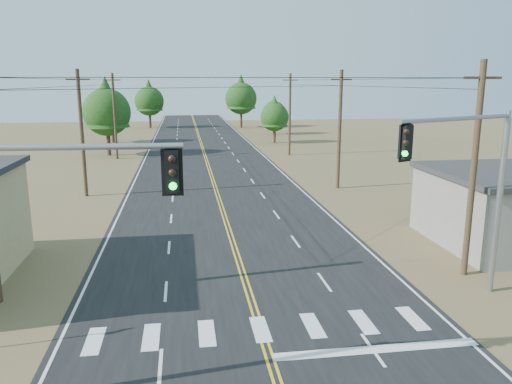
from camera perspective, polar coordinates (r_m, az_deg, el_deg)
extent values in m
cube|color=black|center=(39.94, -4.34, -0.58)|extent=(15.00, 200.00, 0.02)
cylinder|color=#4C3826|center=(41.76, -19.27, 6.28)|extent=(0.30, 0.30, 10.00)
cube|color=#4C3826|center=(41.57, -19.70, 12.03)|extent=(1.80, 0.12, 0.12)
cylinder|color=#4C3826|center=(61.46, -15.85, 8.29)|extent=(0.30, 0.30, 10.00)
cube|color=#4C3826|center=(61.32, -16.08, 12.20)|extent=(1.80, 0.12, 0.12)
cylinder|color=#4C3826|center=(24.95, 23.59, 2.14)|extent=(0.30, 0.30, 10.00)
cube|color=#4C3826|center=(24.62, 24.46, 11.80)|extent=(1.80, 0.12, 0.12)
cylinder|color=#4C3826|center=(43.07, 9.53, 6.97)|extent=(0.30, 0.30, 10.00)
cube|color=#4C3826|center=(42.88, 9.73, 12.56)|extent=(1.80, 0.12, 0.12)
cylinder|color=#4C3826|center=(62.35, 3.88, 8.78)|extent=(0.30, 0.30, 10.00)
cube|color=#4C3826|center=(62.22, 3.94, 12.64)|extent=(1.80, 0.12, 0.12)
cylinder|color=gray|center=(13.76, -20.33, 4.83)|extent=(5.72, 0.48, 0.17)
cube|color=black|center=(13.43, -9.55, 2.35)|extent=(0.38, 0.33, 1.14)
sphere|color=black|center=(13.18, -9.58, 3.76)|extent=(0.21, 0.21, 0.21)
sphere|color=black|center=(13.24, -9.52, 2.21)|extent=(0.21, 0.21, 0.21)
sphere|color=#0CE533|center=(13.31, -9.47, 0.66)|extent=(0.21, 0.21, 0.21)
cylinder|color=gray|center=(23.57, 25.96, -1.65)|extent=(0.26, 0.26, 7.57)
cylinder|color=gray|center=(23.02, 26.87, 7.53)|extent=(0.19, 0.19, 0.65)
cylinder|color=gray|center=(20.38, 22.20, 7.78)|extent=(5.87, 2.71, 0.17)
cube|color=black|center=(18.22, 16.73, 5.49)|extent=(0.48, 0.45, 1.19)
sphere|color=black|center=(17.99, 16.81, 6.62)|extent=(0.22, 0.22, 0.22)
sphere|color=black|center=(18.03, 16.74, 5.42)|extent=(0.22, 0.22, 0.22)
sphere|color=#0CE533|center=(18.08, 16.66, 4.23)|extent=(0.22, 0.22, 0.22)
cylinder|color=#3F2D1E|center=(65.01, -16.50, 5.57)|extent=(0.49, 0.49, 3.50)
cone|color=#184012|center=(64.64, -16.76, 9.85)|extent=(5.44, 5.44, 6.22)
sphere|color=#184012|center=(64.70, -16.69, 8.73)|extent=(5.83, 5.83, 5.83)
cylinder|color=#3F2D1E|center=(78.44, -16.05, 6.51)|extent=(0.46, 0.46, 2.94)
cone|color=#184012|center=(78.15, -16.23, 9.48)|extent=(4.58, 4.58, 5.23)
sphere|color=#184012|center=(78.21, -16.18, 8.71)|extent=(4.90, 4.90, 4.90)
cylinder|color=#3F2D1E|center=(102.08, -12.02, 8.14)|extent=(0.50, 0.50, 3.42)
cone|color=#184012|center=(101.85, -12.14, 10.81)|extent=(5.32, 5.32, 6.09)
sphere|color=#184012|center=(101.89, -12.11, 10.11)|extent=(5.70, 5.70, 5.70)
cylinder|color=#3F2D1E|center=(75.20, 2.12, 6.58)|extent=(0.39, 0.39, 2.52)
cone|color=#184012|center=(74.92, 2.15, 9.24)|extent=(3.91, 3.91, 4.47)
sphere|color=#184012|center=(74.97, 2.14, 8.54)|extent=(4.19, 4.19, 4.19)
cylinder|color=#3F2D1E|center=(87.62, 2.07, 7.40)|extent=(0.43, 0.43, 2.43)
cone|color=#184012|center=(87.39, 2.09, 9.61)|extent=(3.79, 3.79, 4.33)
sphere|color=#184012|center=(87.44, 2.09, 9.03)|extent=(4.06, 4.06, 4.06)
cylinder|color=#3F2D1E|center=(100.73, -1.71, 8.45)|extent=(0.48, 0.48, 3.76)
cone|color=#184012|center=(100.50, -1.73, 11.41)|extent=(5.84, 5.84, 6.68)
sphere|color=#184012|center=(100.53, -1.72, 10.64)|extent=(6.26, 6.26, 6.26)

